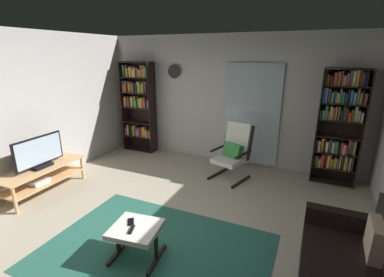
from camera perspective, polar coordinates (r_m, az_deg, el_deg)
The scene contains 14 objects.
ground_plane at distance 3.73m, azimuth -7.10°, elevation -19.57°, with size 7.02×7.02×0.00m, color #B4A891.
wall_back at distance 5.73m, azimuth 7.63°, elevation 7.86°, with size 5.60×0.06×2.60m, color beige.
wall_left at distance 5.07m, azimuth -34.92°, elevation 3.64°, with size 0.06×6.00×2.60m, color beige.
glass_door_panel at distance 5.59m, azimuth 12.23°, elevation 4.78°, with size 1.10×0.01×2.00m, color silver.
area_rug at distance 3.51m, azimuth -7.78°, elevation -22.28°, with size 2.62×1.85×0.01m, color #296251.
tv_stand at distance 5.19m, azimuth -28.71°, elevation -6.80°, with size 0.52×1.37×0.45m.
television at distance 5.06m, azimuth -29.17°, elevation -2.70°, with size 0.20×0.85×0.52m.
bookshelf_near_tv at distance 6.47m, azimuth -11.02°, elevation 7.33°, with size 0.76×0.30×2.05m.
bookshelf_near_sofa at distance 5.30m, azimuth 28.23°, elevation 2.61°, with size 0.71×0.30×2.00m.
lounge_armchair at distance 5.07m, azimuth 8.59°, elevation -2.37°, with size 0.72×0.78×1.02m.
ottoman at distance 3.28m, azimuth -11.59°, elevation -18.52°, with size 0.58×0.54×0.40m.
tv_remote at distance 3.19m, azimuth -12.48°, elevation -17.98°, with size 0.04×0.14×0.02m, color black.
cell_phone at distance 3.32m, azimuth -12.59°, elevation -16.53°, with size 0.07×0.14×0.01m, color black.
wall_clock at distance 6.05m, azimuth -3.74°, elevation 13.72°, with size 0.29×0.03×0.29m.
Camera 1 is at (1.60, -2.52, 2.23)m, focal length 25.67 mm.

